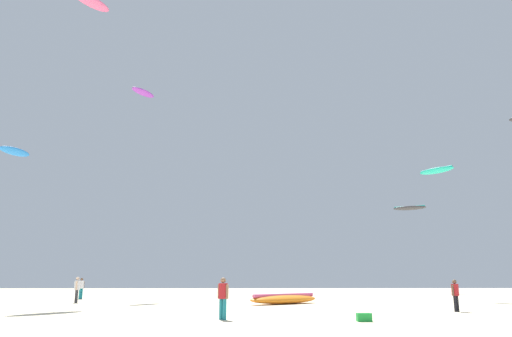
{
  "coord_description": "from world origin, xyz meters",
  "views": [
    {
      "loc": [
        -0.73,
        -13.41,
        1.71
      ],
      "look_at": [
        0.0,
        17.85,
        8.83
      ],
      "focal_mm": 33.39,
      "sensor_mm": 36.0,
      "label": 1
    }
  ],
  "objects_px": {
    "kite_aloft_2": "(91,1)",
    "person_left": "(455,293)",
    "kite_aloft_5": "(15,151)",
    "kite_aloft_4": "(436,170)",
    "kite_grounded_near": "(284,299)",
    "cooler_box": "(364,317)",
    "person_foreground": "(223,295)",
    "person_midground": "(81,287)",
    "kite_aloft_0": "(410,208)",
    "kite_aloft_1": "(143,92)",
    "person_right": "(77,288)"
  },
  "relations": [
    {
      "from": "person_foreground",
      "to": "kite_grounded_near",
      "type": "xyz_separation_m",
      "value": [
        3.42,
        11.29,
        -0.67
      ]
    },
    {
      "from": "person_midground",
      "to": "kite_aloft_5",
      "type": "xyz_separation_m",
      "value": [
        -7.45,
        2.15,
        11.48
      ]
    },
    {
      "from": "person_foreground",
      "to": "kite_aloft_1",
      "type": "height_order",
      "value": "kite_aloft_1"
    },
    {
      "from": "kite_aloft_4",
      "to": "kite_aloft_0",
      "type": "bearing_deg",
      "value": 77.97
    },
    {
      "from": "cooler_box",
      "to": "kite_aloft_0",
      "type": "xyz_separation_m",
      "value": [
        14.41,
        35.04,
        9.32
      ]
    },
    {
      "from": "person_midground",
      "to": "kite_grounded_near",
      "type": "distance_m",
      "value": 16.95
    },
    {
      "from": "kite_grounded_near",
      "to": "kite_aloft_2",
      "type": "relative_size",
      "value": 1.36
    },
    {
      "from": "person_right",
      "to": "kite_aloft_1",
      "type": "xyz_separation_m",
      "value": [
        1.7,
        8.74,
        17.54
      ]
    },
    {
      "from": "person_midground",
      "to": "kite_aloft_0",
      "type": "height_order",
      "value": "kite_aloft_0"
    },
    {
      "from": "kite_aloft_1",
      "to": "kite_aloft_4",
      "type": "height_order",
      "value": "kite_aloft_1"
    },
    {
      "from": "person_midground",
      "to": "kite_grounded_near",
      "type": "height_order",
      "value": "person_midground"
    },
    {
      "from": "kite_grounded_near",
      "to": "kite_aloft_1",
      "type": "relative_size",
      "value": 1.87
    },
    {
      "from": "kite_aloft_5",
      "to": "kite_aloft_2",
      "type": "bearing_deg",
      "value": -15.63
    },
    {
      "from": "kite_aloft_2",
      "to": "kite_aloft_4",
      "type": "bearing_deg",
      "value": -4.12
    },
    {
      "from": "person_foreground",
      "to": "cooler_box",
      "type": "bearing_deg",
      "value": 118.98
    },
    {
      "from": "kite_aloft_2",
      "to": "person_midground",
      "type": "bearing_deg",
      "value": -18.29
    },
    {
      "from": "person_foreground",
      "to": "kite_aloft_2",
      "type": "relative_size",
      "value": 0.43
    },
    {
      "from": "kite_grounded_near",
      "to": "kite_aloft_0",
      "type": "height_order",
      "value": "kite_aloft_0"
    },
    {
      "from": "kite_aloft_4",
      "to": "kite_aloft_5",
      "type": "relative_size",
      "value": 0.92
    },
    {
      "from": "person_foreground",
      "to": "kite_aloft_0",
      "type": "distance_m",
      "value": 40.46
    },
    {
      "from": "kite_aloft_0",
      "to": "kite_aloft_1",
      "type": "distance_m",
      "value": 32.48
    },
    {
      "from": "kite_grounded_near",
      "to": "kite_aloft_4",
      "type": "height_order",
      "value": "kite_aloft_4"
    },
    {
      "from": "cooler_box",
      "to": "kite_aloft_0",
      "type": "bearing_deg",
      "value": 67.64
    },
    {
      "from": "person_midground",
      "to": "kite_aloft_5",
      "type": "relative_size",
      "value": 0.5
    },
    {
      "from": "cooler_box",
      "to": "kite_aloft_5",
      "type": "height_order",
      "value": "kite_aloft_5"
    },
    {
      "from": "person_right",
      "to": "cooler_box",
      "type": "xyz_separation_m",
      "value": [
        15.96,
        -14.01,
        -0.83
      ]
    },
    {
      "from": "kite_grounded_near",
      "to": "cooler_box",
      "type": "relative_size",
      "value": 9.36
    },
    {
      "from": "kite_aloft_2",
      "to": "person_right",
      "type": "bearing_deg",
      "value": -64.19
    },
    {
      "from": "person_foreground",
      "to": "kite_aloft_0",
      "type": "height_order",
      "value": "kite_aloft_0"
    },
    {
      "from": "person_foreground",
      "to": "person_midground",
      "type": "xyz_separation_m",
      "value": [
        -11.92,
        18.49,
        -0.03
      ]
    },
    {
      "from": "kite_aloft_0",
      "to": "kite_aloft_1",
      "type": "relative_size",
      "value": 1.34
    },
    {
      "from": "kite_grounded_near",
      "to": "person_left",
      "type": "bearing_deg",
      "value": -41.16
    },
    {
      "from": "person_midground",
      "to": "kite_aloft_4",
      "type": "xyz_separation_m",
      "value": [
        28.19,
        -1.69,
        9.1
      ]
    },
    {
      "from": "kite_grounded_near",
      "to": "kite_aloft_0",
      "type": "distance_m",
      "value": 29.67
    },
    {
      "from": "person_right",
      "to": "kite_aloft_2",
      "type": "xyz_separation_m",
      "value": [
        -2.81,
        5.8,
        25.13
      ]
    },
    {
      "from": "kite_grounded_near",
      "to": "person_midground",
      "type": "bearing_deg",
      "value": 154.85
    },
    {
      "from": "person_left",
      "to": "cooler_box",
      "type": "distance_m",
      "value": 7.88
    },
    {
      "from": "kite_aloft_4",
      "to": "kite_aloft_1",
      "type": "bearing_deg",
      "value": 168.54
    },
    {
      "from": "kite_aloft_2",
      "to": "person_left",
      "type": "bearing_deg",
      "value": -30.72
    },
    {
      "from": "person_foreground",
      "to": "person_left",
      "type": "xyz_separation_m",
      "value": [
        11.47,
        4.25,
        -0.06
      ]
    },
    {
      "from": "person_foreground",
      "to": "kite_aloft_4",
      "type": "distance_m",
      "value": 25.08
    },
    {
      "from": "person_midground",
      "to": "kite_aloft_1",
      "type": "xyz_separation_m",
      "value": [
        3.2,
        3.37,
        17.59
      ]
    },
    {
      "from": "person_right",
      "to": "kite_aloft_1",
      "type": "distance_m",
      "value": 19.67
    },
    {
      "from": "person_midground",
      "to": "kite_aloft_2",
      "type": "height_order",
      "value": "kite_aloft_2"
    },
    {
      "from": "kite_aloft_1",
      "to": "kite_grounded_near",
      "type": "bearing_deg",
      "value": -41.07
    },
    {
      "from": "kite_aloft_5",
      "to": "kite_aloft_4",
      "type": "bearing_deg",
      "value": -6.15
    },
    {
      "from": "kite_aloft_0",
      "to": "kite_aloft_2",
      "type": "xyz_separation_m",
      "value": [
        -33.18,
        -15.23,
        16.63
      ]
    },
    {
      "from": "kite_aloft_2",
      "to": "cooler_box",
      "type": "bearing_deg",
      "value": -46.55
    },
    {
      "from": "kite_aloft_2",
      "to": "kite_aloft_4",
      "type": "xyz_separation_m",
      "value": [
        29.49,
        -2.12,
        -16.07
      ]
    },
    {
      "from": "kite_aloft_1",
      "to": "kite_aloft_5",
      "type": "relative_size",
      "value": 0.87
    }
  ]
}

